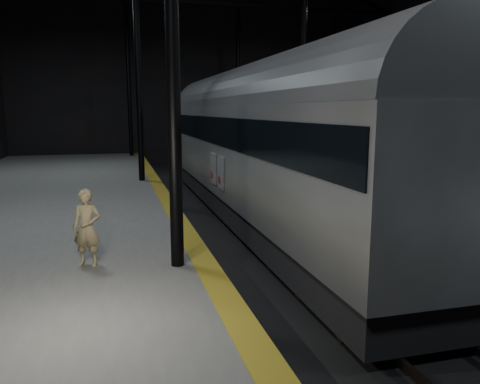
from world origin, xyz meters
name	(u,v)px	position (x,y,z in m)	size (l,w,h in m)	color
ground	(285,245)	(0.00, 0.00, 0.00)	(44.00, 44.00, 0.00)	black
platform_left	(19,247)	(-7.50, 0.00, 0.50)	(9.00, 43.80, 1.00)	#585855
tactile_strip	(178,219)	(-3.25, 0.00, 1.00)	(0.50, 43.80, 0.01)	olive
track	(285,243)	(0.00, 0.00, 0.07)	(2.40, 43.00, 0.24)	#3F3328
train	(256,138)	(0.00, 3.02, 3.11)	(3.12, 20.82, 5.57)	#919398
woman	(87,228)	(-5.53, -3.56, 1.78)	(0.57, 0.37, 1.55)	tan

